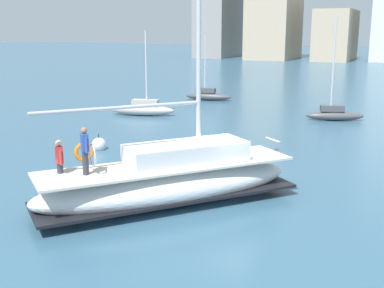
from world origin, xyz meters
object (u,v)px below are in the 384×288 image
at_px(main_sailboat, 170,180).
at_px(moored_sloop_near, 208,95).
at_px(moored_cutter_left, 334,113).
at_px(moored_sloop_far, 143,108).
at_px(mooring_buoy, 99,145).

xyz_separation_m(main_sailboat, moored_sloop_near, (-9.53, 25.42, -0.45)).
bearing_deg(moored_cutter_left, moored_sloop_far, -163.63).
relative_size(moored_sloop_far, moored_cutter_left, 0.87).
bearing_deg(main_sailboat, moored_sloop_far, 123.70).
distance_m(main_sailboat, moored_sloop_near, 27.15).
height_order(moored_sloop_near, mooring_buoy, moored_sloop_near).
bearing_deg(main_sailboat, mooring_buoy, 141.23).
xyz_separation_m(moored_sloop_far, mooring_buoy, (3.39, -10.14, -0.27)).
bearing_deg(moored_sloop_near, mooring_buoy, -83.36).
height_order(main_sailboat, moored_sloop_near, main_sailboat).
relative_size(moored_sloop_near, moored_sloop_far, 0.94).
height_order(moored_sloop_far, moored_cutter_left, moored_cutter_left).
xyz_separation_m(main_sailboat, moored_cutter_left, (2.41, 19.80, -0.43)).
xyz_separation_m(main_sailboat, mooring_buoy, (-7.25, 5.82, -0.68)).
distance_m(moored_sloop_near, moored_sloop_far, 9.52).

